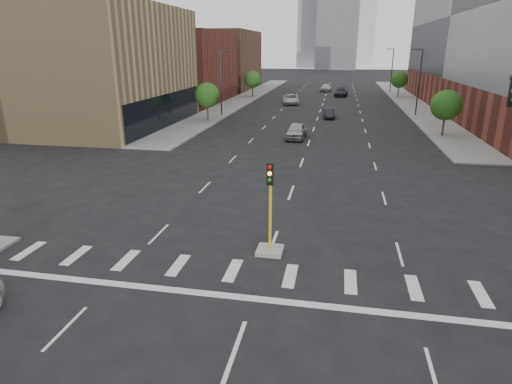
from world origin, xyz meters
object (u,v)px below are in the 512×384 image
(car_mid_right, at_px, (329,113))
(median_traffic_signal, at_px, (270,234))
(car_near_left, at_px, (296,131))
(car_far_left, at_px, (291,99))
(car_distant, at_px, (326,88))
(car_deep_right, at_px, (341,92))

(car_mid_right, bearing_deg, median_traffic_signal, -97.13)
(car_near_left, bearing_deg, car_mid_right, 80.48)
(car_near_left, relative_size, car_far_left, 0.82)
(car_far_left, bearing_deg, car_distant, 69.72)
(car_far_left, height_order, car_distant, car_distant)
(median_traffic_signal, height_order, car_mid_right, median_traffic_signal)
(car_mid_right, bearing_deg, car_distant, 87.57)
(car_near_left, height_order, car_deep_right, car_deep_right)
(car_distant, bearing_deg, car_mid_right, -79.73)
(car_mid_right, height_order, car_far_left, car_far_left)
(median_traffic_signal, bearing_deg, car_near_left, 93.16)
(car_mid_right, distance_m, car_far_left, 16.24)
(car_mid_right, xyz_separation_m, car_far_left, (-6.94, 14.69, 0.15))
(car_near_left, distance_m, car_deep_right, 43.82)
(car_far_left, bearing_deg, car_mid_right, -72.88)
(car_far_left, bearing_deg, car_near_left, -90.58)
(car_far_left, xyz_separation_m, car_deep_right, (8.52, 14.03, 0.01))
(car_deep_right, bearing_deg, car_mid_right, -87.31)
(median_traffic_signal, relative_size, car_deep_right, 0.78)
(car_near_left, relative_size, car_distant, 0.96)
(car_near_left, bearing_deg, car_distant, 90.60)
(median_traffic_signal, height_order, car_near_left, median_traffic_signal)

